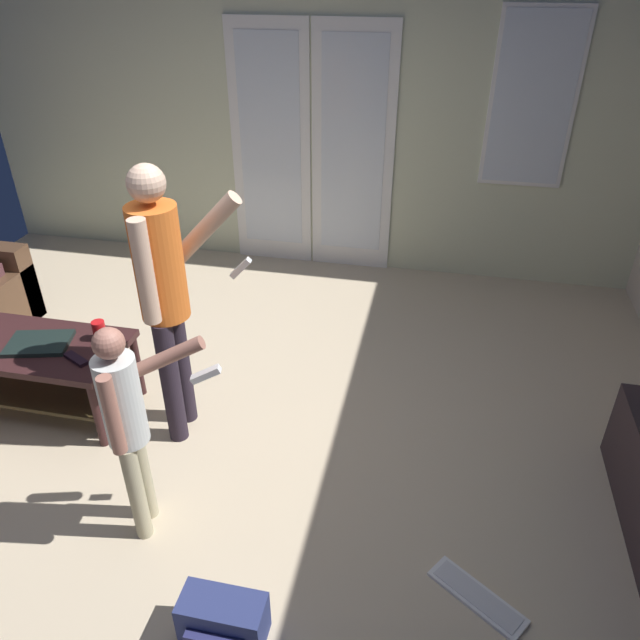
{
  "coord_description": "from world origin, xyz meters",
  "views": [
    {
      "loc": [
        1.18,
        -2.31,
        2.39
      ],
      "look_at": [
        0.71,
        -0.1,
        1.0
      ],
      "focal_mm": 33.63,
      "sensor_mm": 36.0,
      "label": 1
    }
  ],
  "objects_px": {
    "cup_by_laptop": "(99,330)",
    "person_adult": "(165,286)",
    "backpack": "(223,621)",
    "loose_keyboard": "(477,597)",
    "dvd_remote_slim": "(76,359)",
    "coffee_table": "(41,362)",
    "laptop_closed": "(39,343)",
    "person_child": "(128,417)"
  },
  "relations": [
    {
      "from": "coffee_table",
      "to": "laptop_closed",
      "type": "relative_size",
      "value": 2.97
    },
    {
      "from": "backpack",
      "to": "person_adult",
      "type": "bearing_deg",
      "value": 119.53
    },
    {
      "from": "loose_keyboard",
      "to": "person_adult",
      "type": "bearing_deg",
      "value": 155.09
    },
    {
      "from": "backpack",
      "to": "laptop_closed",
      "type": "xyz_separation_m",
      "value": [
        -1.5,
        1.16,
        0.37
      ]
    },
    {
      "from": "backpack",
      "to": "coffee_table",
      "type": "bearing_deg",
      "value": 142.71
    },
    {
      "from": "laptop_closed",
      "to": "coffee_table",
      "type": "bearing_deg",
      "value": 154.93
    },
    {
      "from": "coffee_table",
      "to": "person_child",
      "type": "xyz_separation_m",
      "value": [
        0.98,
        -0.7,
        0.34
      ]
    },
    {
      "from": "coffee_table",
      "to": "loose_keyboard",
      "type": "xyz_separation_m",
      "value": [
        2.54,
        -0.78,
        -0.33
      ]
    },
    {
      "from": "backpack",
      "to": "loose_keyboard",
      "type": "distance_m",
      "value": 1.09
    },
    {
      "from": "backpack",
      "to": "laptop_closed",
      "type": "distance_m",
      "value": 1.93
    },
    {
      "from": "loose_keyboard",
      "to": "laptop_closed",
      "type": "relative_size",
      "value": 1.27
    },
    {
      "from": "coffee_table",
      "to": "dvd_remote_slim",
      "type": "xyz_separation_m",
      "value": [
        0.32,
        -0.1,
        0.14
      ]
    },
    {
      "from": "coffee_table",
      "to": "person_adult",
      "type": "height_order",
      "value": "person_adult"
    },
    {
      "from": "laptop_closed",
      "to": "dvd_remote_slim",
      "type": "xyz_separation_m",
      "value": [
        0.29,
        -0.09,
        -0.0
      ]
    },
    {
      "from": "person_adult",
      "to": "cup_by_laptop",
      "type": "height_order",
      "value": "person_adult"
    },
    {
      "from": "dvd_remote_slim",
      "to": "coffee_table",
      "type": "bearing_deg",
      "value": -170.34
    },
    {
      "from": "person_child",
      "to": "coffee_table",
      "type": "bearing_deg",
      "value": 144.5
    },
    {
      "from": "laptop_closed",
      "to": "cup_by_laptop",
      "type": "bearing_deg",
      "value": 8.65
    },
    {
      "from": "loose_keyboard",
      "to": "cup_by_laptop",
      "type": "xyz_separation_m",
      "value": [
        -2.2,
        0.91,
        0.51
      ]
    },
    {
      "from": "person_child",
      "to": "laptop_closed",
      "type": "distance_m",
      "value": 1.19
    },
    {
      "from": "coffee_table",
      "to": "person_child",
      "type": "relative_size",
      "value": 0.9
    },
    {
      "from": "dvd_remote_slim",
      "to": "loose_keyboard",
      "type": "bearing_deg",
      "value": 9.79
    },
    {
      "from": "laptop_closed",
      "to": "loose_keyboard",
      "type": "bearing_deg",
      "value": -31.79
    },
    {
      "from": "loose_keyboard",
      "to": "backpack",
      "type": "bearing_deg",
      "value": -159.19
    },
    {
      "from": "person_adult",
      "to": "loose_keyboard",
      "type": "relative_size",
      "value": 3.6
    },
    {
      "from": "cup_by_laptop",
      "to": "person_adult",
      "type": "bearing_deg",
      "value": -14.05
    },
    {
      "from": "coffee_table",
      "to": "loose_keyboard",
      "type": "height_order",
      "value": "coffee_table"
    },
    {
      "from": "person_adult",
      "to": "laptop_closed",
      "type": "height_order",
      "value": "person_adult"
    },
    {
      "from": "coffee_table",
      "to": "dvd_remote_slim",
      "type": "relative_size",
      "value": 5.99
    },
    {
      "from": "person_adult",
      "to": "person_child",
      "type": "height_order",
      "value": "person_adult"
    },
    {
      "from": "person_adult",
      "to": "laptop_closed",
      "type": "distance_m",
      "value": 0.96
    },
    {
      "from": "person_adult",
      "to": "backpack",
      "type": "bearing_deg",
      "value": -60.47
    },
    {
      "from": "coffee_table",
      "to": "person_adult",
      "type": "xyz_separation_m",
      "value": [
        0.87,
        -0.0,
        0.61
      ]
    },
    {
      "from": "laptop_closed",
      "to": "cup_by_laptop",
      "type": "distance_m",
      "value": 0.34
    },
    {
      "from": "dvd_remote_slim",
      "to": "cup_by_laptop",
      "type": "bearing_deg",
      "value": 111.32
    },
    {
      "from": "loose_keyboard",
      "to": "dvd_remote_slim",
      "type": "distance_m",
      "value": 2.37
    },
    {
      "from": "loose_keyboard",
      "to": "laptop_closed",
      "type": "distance_m",
      "value": 2.67
    },
    {
      "from": "coffee_table",
      "to": "person_adult",
      "type": "relative_size",
      "value": 0.65
    },
    {
      "from": "laptop_closed",
      "to": "dvd_remote_slim",
      "type": "distance_m",
      "value": 0.31
    },
    {
      "from": "coffee_table",
      "to": "laptop_closed",
      "type": "bearing_deg",
      "value": -10.38
    },
    {
      "from": "coffee_table",
      "to": "loose_keyboard",
      "type": "distance_m",
      "value": 2.68
    },
    {
      "from": "person_adult",
      "to": "dvd_remote_slim",
      "type": "distance_m",
      "value": 0.73
    }
  ]
}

